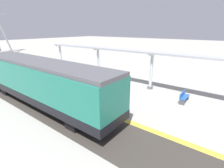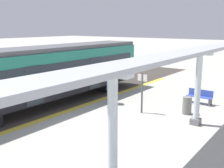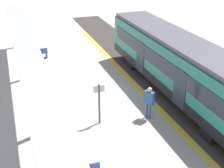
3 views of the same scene
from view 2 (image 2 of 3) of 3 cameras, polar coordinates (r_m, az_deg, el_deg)
ground_plane at (r=12.49m, az=-2.09°, el=-9.74°), size 176.00×176.00×0.00m
tactile_edge_strip at (r=14.69m, az=-12.51°, el=-6.62°), size 0.43×26.58×0.01m
trackbed at (r=16.05m, az=-16.82°, el=-5.26°), size 3.20×38.58×0.01m
train_near_carriage at (r=16.71m, az=-12.31°, el=2.13°), size 2.65×14.29×3.48m
canopy_pillar_second at (r=7.51m, az=0.12°, el=-10.43°), size 1.10×0.44×3.48m
canopy_pillar_third at (r=13.34m, az=17.53°, el=-0.94°), size 1.10×0.44×3.48m
canopy_beam at (r=10.01m, az=11.97°, el=5.61°), size 1.20×21.88×0.16m
bench_near_end at (r=17.38m, az=17.94°, el=-2.50°), size 1.52×0.50×0.86m
trash_bin at (r=15.14m, az=15.44°, el=-4.36°), size 0.48×0.48×0.94m
platform_info_sign at (r=14.65m, az=6.32°, el=-1.07°), size 0.56×0.10×2.20m
passenger_waiting_near_edge at (r=16.40m, az=-0.68°, el=-0.32°), size 0.48×0.56×1.79m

